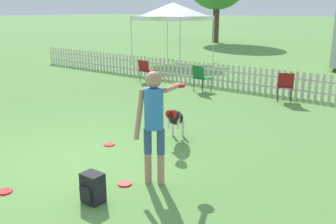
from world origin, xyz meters
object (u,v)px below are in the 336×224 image
object	(u,v)px
folding_chair_blue_left	(146,69)
folding_chair_green_right	(285,84)
backpack_on_grass	(92,188)
frisbee_near_dog	(125,184)
handler_person	(155,114)
folding_chair_center	(201,76)
leaping_dog	(175,118)
canopy_tent_main	(173,11)
frisbee_near_handler	(109,144)
frisbee_midfield	(5,191)

from	to	relation	value
folding_chair_blue_left	folding_chair_green_right	bearing A→B (deg)	-176.63
backpack_on_grass	folding_chair_green_right	size ratio (longest dim) A/B	0.50
frisbee_near_dog	handler_person	bearing A→B (deg)	45.92
folding_chair_blue_left	folding_chair_center	distance (m)	2.44
leaping_dog	handler_person	bearing A→B (deg)	90.17
folding_chair_green_right	canopy_tent_main	bearing A→B (deg)	-54.30
folding_chair_blue_left	canopy_tent_main	size ratio (longest dim) A/B	0.28
folding_chair_green_right	handler_person	bearing A→B (deg)	69.82
backpack_on_grass	frisbee_near_handler	bearing A→B (deg)	129.89
handler_person	canopy_tent_main	xyz separation A→B (m)	(-7.48, 10.66, 1.34)
leaping_dog	frisbee_midfield	distance (m)	3.35
backpack_on_grass	canopy_tent_main	bearing A→B (deg)	121.58
handler_person	backpack_on_grass	size ratio (longest dim) A/B	4.09
folding_chair_blue_left	folding_chair_center	bearing A→B (deg)	178.20
frisbee_near_handler	frisbee_midfield	world-z (taller)	same
frisbee_near_dog	folding_chair_green_right	size ratio (longest dim) A/B	0.25
folding_chair_center	frisbee_midfield	bearing A→B (deg)	111.00
frisbee_near_dog	frisbee_near_handler	bearing A→B (deg)	143.11
backpack_on_grass	canopy_tent_main	xyz separation A→B (m)	(-7.16, 11.65, 2.23)
frisbee_near_dog	canopy_tent_main	world-z (taller)	canopy_tent_main
frisbee_near_handler	folding_chair_center	world-z (taller)	folding_chair_center
handler_person	frisbee_midfield	size ratio (longest dim) A/B	8.28
leaping_dog	frisbee_near_dog	xyz separation A→B (m)	(0.50, -2.00, -0.49)
backpack_on_grass	folding_chair_blue_left	xyz separation A→B (m)	(-5.04, 7.10, 0.27)
frisbee_midfield	folding_chair_blue_left	size ratio (longest dim) A/B	0.26
handler_person	frisbee_midfield	world-z (taller)	handler_person
canopy_tent_main	leaping_dog	bearing A→B (deg)	-53.55
frisbee_near_handler	folding_chair_blue_left	xyz separation A→B (m)	(-3.60, 5.38, 0.47)
folding_chair_blue_left	frisbee_near_dog	bearing A→B (deg)	129.99
handler_person	folding_chair_green_right	world-z (taller)	handler_person
folding_chair_green_right	canopy_tent_main	size ratio (longest dim) A/B	0.30
handler_person	frisbee_near_dog	xyz separation A→B (m)	(-0.33, -0.34, -1.08)
frisbee_near_handler	frisbee_near_dog	distance (m)	1.78
leaping_dog	backpack_on_grass	world-z (taller)	leaping_dog
leaping_dog	folding_chair_center	distance (m)	4.77
leaping_dog	backpack_on_grass	bearing A→B (deg)	74.66
folding_chair_blue_left	handler_person	bearing A→B (deg)	133.29
folding_chair_blue_left	frisbee_near_handler	bearing A→B (deg)	125.86
frisbee_near_handler	frisbee_midfield	size ratio (longest dim) A/B	1.00
frisbee_near_handler	folding_chair_center	xyz separation A→B (m)	(-1.17, 5.21, 0.50)
folding_chair_green_right	frisbee_midfield	bearing A→B (deg)	57.95
folding_chair_blue_left	backpack_on_grass	bearing A→B (deg)	127.43
folding_chair_center	folding_chair_blue_left	bearing A→B (deg)	6.89
frisbee_near_dog	folding_chair_center	xyz separation A→B (m)	(-2.59, 6.28, 0.50)
folding_chair_green_right	folding_chair_blue_left	bearing A→B (deg)	-21.35
frisbee_near_handler	folding_chair_green_right	bearing A→B (deg)	74.92
leaping_dog	frisbee_near_dog	world-z (taller)	leaping_dog
frisbee_midfield	canopy_tent_main	world-z (taller)	canopy_tent_main
folding_chair_center	canopy_tent_main	world-z (taller)	canopy_tent_main
handler_person	folding_chair_green_right	distance (m)	6.26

